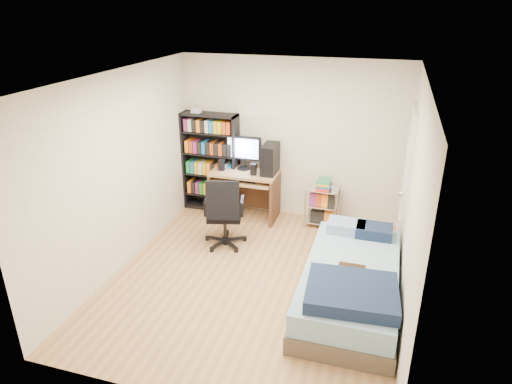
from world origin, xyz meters
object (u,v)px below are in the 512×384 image
(office_chair, at_px, (225,224))
(bed, at_px, (351,283))
(computer_desk, at_px, (252,175))
(media_shelf, at_px, (211,161))

(office_chair, bearing_deg, bed, -40.13)
(office_chair, height_order, bed, office_chair)
(office_chair, relative_size, bed, 0.49)
(office_chair, distance_m, bed, 2.04)
(computer_desk, bearing_deg, media_shelf, 171.22)
(office_chair, bearing_deg, media_shelf, 104.39)
(media_shelf, bearing_deg, bed, -38.73)
(computer_desk, height_order, office_chair, computer_desk)
(computer_desk, distance_m, bed, 2.62)
(media_shelf, height_order, office_chair, media_shelf)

